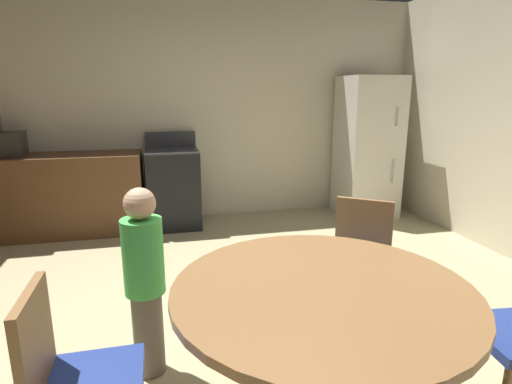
% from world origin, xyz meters
% --- Properties ---
extents(ground_plane, '(14.00, 14.00, 0.00)m').
position_xyz_m(ground_plane, '(0.00, 0.00, 0.00)').
color(ground_plane, tan).
extents(wall_back, '(5.86, 0.12, 2.70)m').
position_xyz_m(wall_back, '(0.00, 2.97, 1.35)').
color(wall_back, beige).
rests_on(wall_back, ground).
extents(kitchen_counter, '(1.94, 0.60, 0.90)m').
position_xyz_m(kitchen_counter, '(-1.66, 2.57, 0.45)').
color(kitchen_counter, brown).
rests_on(kitchen_counter, ground).
extents(oven_range, '(0.60, 0.60, 1.10)m').
position_xyz_m(oven_range, '(-0.34, 2.57, 0.47)').
color(oven_range, black).
rests_on(oven_range, ground).
extents(refrigerator, '(0.68, 0.68, 1.76)m').
position_xyz_m(refrigerator, '(2.11, 2.52, 0.88)').
color(refrigerator, silver).
rests_on(refrigerator, ground).
extents(microwave, '(0.44, 0.32, 0.26)m').
position_xyz_m(microwave, '(-2.11, 2.57, 1.03)').
color(microwave, '#2D2B28').
rests_on(microwave, kitchen_counter).
extents(dining_table, '(1.31, 1.31, 0.76)m').
position_xyz_m(dining_table, '(0.18, -0.76, 0.61)').
color(dining_table, olive).
rests_on(dining_table, ground).
extents(chair_west, '(0.40, 0.40, 0.87)m').
position_xyz_m(chair_west, '(-0.85, -0.77, 0.50)').
color(chair_west, olive).
rests_on(chair_west, ground).
extents(chair_northeast, '(0.56, 0.56, 0.87)m').
position_xyz_m(chair_northeast, '(0.79, 0.07, 0.50)').
color(chair_northeast, olive).
rests_on(chair_northeast, ground).
extents(person_child, '(0.31, 0.31, 1.09)m').
position_xyz_m(person_child, '(-0.59, -0.12, 0.58)').
color(person_child, '#665B51').
rests_on(person_child, ground).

